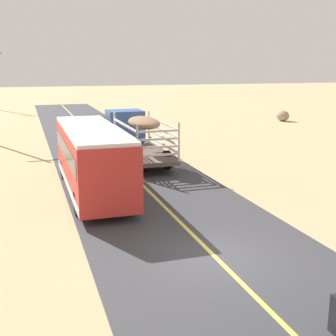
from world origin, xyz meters
TOP-DOWN VIEW (x-y plane):
  - ground_plane at (0.00, 0.00)m, footprint 240.00×240.00m
  - road_surface at (0.00, 0.00)m, footprint 8.00×120.00m
  - road_centre_line at (0.00, 0.00)m, footprint 0.16×117.60m
  - livestock_truck at (1.27, 17.15)m, footprint 2.53×9.70m
  - bus at (-2.64, 8.86)m, footprint 2.54×10.00m
  - car_far at (0.70, 28.81)m, footprint 1.80×4.40m
  - boulder_near_shoulder at (21.65, 31.11)m, footprint 1.28×1.74m

SIDE VIEW (x-z plane):
  - ground_plane at x=0.00m, z-range 0.00..0.00m
  - road_surface at x=0.00m, z-range 0.00..0.02m
  - road_centre_line at x=0.00m, z-range 0.02..0.02m
  - boulder_near_shoulder at x=21.65m, z-range 0.00..1.19m
  - car_far at x=0.70m, z-range -0.04..1.42m
  - bus at x=-2.64m, z-range 0.14..3.35m
  - livestock_truck at x=1.27m, z-range 0.28..3.30m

